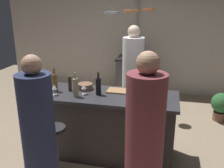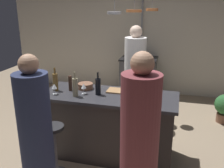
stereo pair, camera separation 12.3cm
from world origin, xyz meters
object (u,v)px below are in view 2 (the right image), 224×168
at_px(pepper_mill, 70,83).
at_px(wine_bottle_rose, 141,90).
at_px(wine_glass_near_right_guest, 54,87).
at_px(cutting_board, 119,91).
at_px(wine_bottle_white, 75,87).
at_px(wine_bottle_amber, 55,82).
at_px(wine_glass_by_chef, 136,89).
at_px(guest_left, 36,137).
at_px(wine_bottle_dark, 98,86).
at_px(stove_range, 138,77).
at_px(bar_stool_right, 141,162).
at_px(wine_bottle_red, 153,91).
at_px(chef, 135,80).
at_px(mixing_bowl_blue, 148,93).
at_px(guest_right, 139,148).
at_px(wine_glass_near_left_guest, 84,87).
at_px(bar_stool_left, 55,148).
at_px(mixing_bowl_wooden, 85,86).

xyz_separation_m(pepper_mill, wine_bottle_rose, (0.99, -0.11, 0.03)).
bearing_deg(wine_glass_near_right_guest, cutting_board, 22.48).
height_order(wine_bottle_white, wine_bottle_amber, same).
distance_m(wine_bottle_white, wine_glass_by_chef, 0.78).
bearing_deg(guest_left, wine_bottle_dark, 69.90).
bearing_deg(wine_bottle_rose, wine_glass_near_right_guest, -175.51).
height_order(stove_range, pepper_mill, pepper_mill).
xyz_separation_m(bar_stool_right, wine_bottle_red, (0.04, 0.58, 0.64)).
relative_size(stove_range, pepper_mill, 4.24).
relative_size(chef, wine_bottle_white, 5.31).
height_order(pepper_mill, wine_bottle_rose, wine_bottle_rose).
distance_m(pepper_mill, mixing_bowl_blue, 1.07).
distance_m(chef, wine_bottle_dark, 1.19).
height_order(wine_glass_near_right_guest, wine_glass_by_chef, same).
bearing_deg(wine_bottle_rose, wine_bottle_amber, 177.19).
distance_m(guest_right, wine_glass_by_chef, 1.05).
xyz_separation_m(guest_left, bar_stool_right, (1.03, 0.38, -0.37)).
distance_m(chef, wine_glass_by_chef, 1.12).
xyz_separation_m(bar_stool_right, wine_glass_near_right_guest, (-1.24, 0.44, 0.63)).
relative_size(chef, guest_right, 1.02).
relative_size(pepper_mill, wine_glass_by_chef, 1.44).
bearing_deg(wine_bottle_white, wine_glass_by_chef, 13.53).
distance_m(wine_bottle_red, wine_glass_by_chef, 0.23).
bearing_deg(guest_right, guest_left, -178.89).
distance_m(chef, wine_bottle_amber, 1.46).
bearing_deg(wine_glass_near_left_guest, wine_glass_near_right_guest, -163.28).
bearing_deg(guest_right, pepper_mill, 138.34).
bearing_deg(bar_stool_left, wine_bottle_rose, 29.36).
bearing_deg(wine_bottle_white, wine_bottle_dark, 26.12).
bearing_deg(wine_bottle_amber, cutting_board, 12.06).
relative_size(stove_range, wine_glass_near_left_guest, 6.10).
bearing_deg(wine_bottle_rose, stove_range, 99.64).
relative_size(pepper_mill, wine_bottle_dark, 0.69).
distance_m(wine_bottle_dark, mixing_bowl_wooden, 0.31).
relative_size(chef, cutting_board, 5.35).
height_order(stove_range, wine_bottle_amber, wine_bottle_amber).
distance_m(stove_range, wine_bottle_red, 2.61).
xyz_separation_m(chef, wine_bottle_amber, (-0.90, -1.13, 0.23)).
relative_size(wine_bottle_red, wine_bottle_rose, 0.90).
relative_size(cutting_board, wine_bottle_white, 0.99).
distance_m(guest_left, wine_bottle_white, 0.89).
bearing_deg(wine_glass_near_right_guest, wine_bottle_white, 2.11).
distance_m(wine_bottle_rose, mixing_bowl_blue, 0.22).
xyz_separation_m(wine_bottle_amber, wine_glass_near_right_guest, (0.06, -0.15, -0.02)).
relative_size(wine_bottle_red, mixing_bowl_wooden, 1.42).
bearing_deg(wine_bottle_dark, pepper_mill, 172.63).
height_order(pepper_mill, wine_bottle_dark, wine_bottle_dark).
relative_size(guest_right, pepper_mill, 8.02).
xyz_separation_m(bar_stool_left, wine_glass_by_chef, (0.87, 0.64, 0.63)).
xyz_separation_m(pepper_mill, wine_glass_by_chef, (0.91, -0.00, 0.00)).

